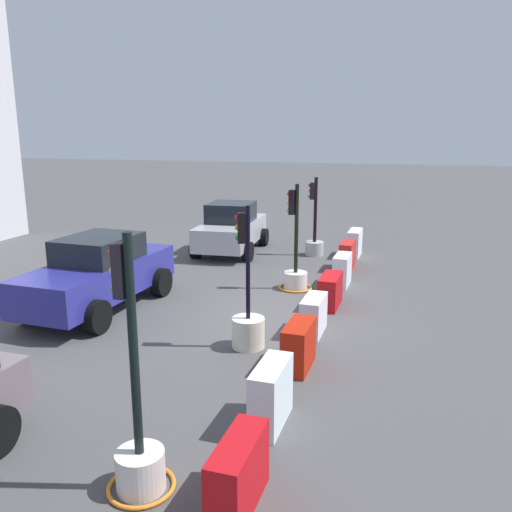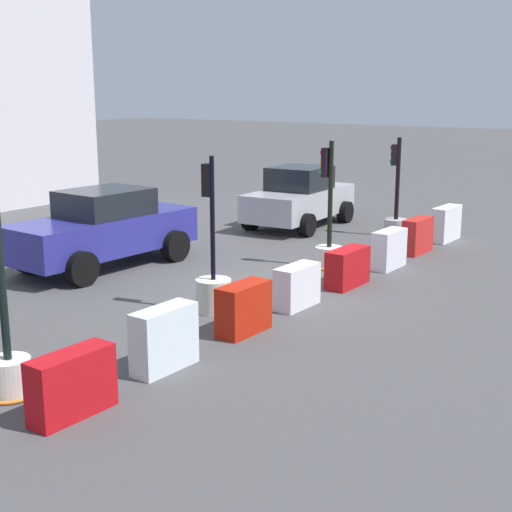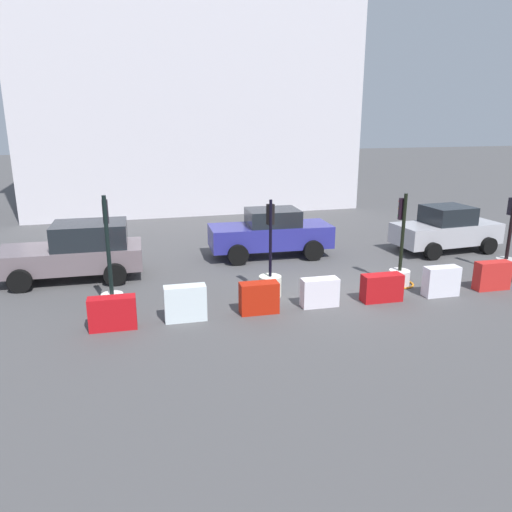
{
  "view_description": "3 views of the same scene",
  "coord_description": "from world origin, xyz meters",
  "views": [
    {
      "loc": [
        -11.05,
        -2.79,
        4.08
      ],
      "look_at": [
        0.48,
        0.54,
        1.22
      ],
      "focal_mm": 36.63,
      "sensor_mm": 36.0,
      "label": 1
    },
    {
      "loc": [
        -11.67,
        -7.66,
        3.9
      ],
      "look_at": [
        -1.04,
        -0.28,
        0.87
      ],
      "focal_mm": 50.53,
      "sensor_mm": 36.0,
      "label": 2
    },
    {
      "loc": [
        -5.84,
        -12.71,
        4.95
      ],
      "look_at": [
        -2.24,
        0.57,
        1.04
      ],
      "focal_mm": 34.69,
      "sensor_mm": 36.0,
      "label": 3
    }
  ],
  "objects": [
    {
      "name": "ground_plane",
      "position": [
        0.0,
        0.0,
        0.0
      ],
      "size": [
        120.0,
        120.0,
        0.0
      ],
      "primitive_type": "plane",
      "color": "#4A494A"
    },
    {
      "name": "construction_barrier_4",
      "position": [
        0.89,
        -1.19,
        0.38
      ],
      "size": [
        1.13,
        0.47,
        0.76
      ],
      "color": "#B51115",
      "rests_on": "ground_plane"
    },
    {
      "name": "car_blue_estate",
      "position": [
        -0.75,
        4.02,
        0.86
      ],
      "size": [
        4.44,
        2.2,
        1.73
      ],
      "color": "navy",
      "rests_on": "ground_plane"
    },
    {
      "name": "car_silver_hatchback",
      "position": [
        5.86,
        2.98,
        0.82
      ],
      "size": [
        4.06,
        2.23,
        1.72
      ],
      "color": "#AEADB4",
      "rests_on": "ground_plane"
    },
    {
      "name": "construction_barrier_5",
      "position": [
        2.73,
        -1.25,
        0.43
      ],
      "size": [
        1.02,
        0.42,
        0.85
      ],
      "color": "silver",
      "rests_on": "ground_plane"
    },
    {
      "name": "traffic_light_0",
      "position": [
        -6.3,
        -0.01,
        0.53
      ],
      "size": [
        0.81,
        0.81,
        3.06
      ],
      "color": "silver",
      "rests_on": "ground_plane"
    },
    {
      "name": "traffic_light_1",
      "position": [
        -1.98,
        -0.01,
        0.53
      ],
      "size": [
        0.64,
        0.64,
        2.77
      ],
      "color": "silver",
      "rests_on": "ground_plane"
    },
    {
      "name": "traffic_light_3",
      "position": [
        6.1,
        0.1,
        0.55
      ],
      "size": [
        0.62,
        0.62,
        2.63
      ],
      "color": "#AFAEAC",
      "rests_on": "ground_plane"
    },
    {
      "name": "construction_barrier_6",
      "position": [
        4.5,
        -1.18,
        0.42
      ],
      "size": [
        1.06,
        0.4,
        0.85
      ],
      "color": "red",
      "rests_on": "ground_plane"
    },
    {
      "name": "construction_barrier_1",
      "position": [
        -4.53,
        -1.13,
        0.45
      ],
      "size": [
        1.05,
        0.42,
        0.91
      ],
      "color": "silver",
      "rests_on": "ground_plane"
    },
    {
      "name": "construction_barrier_3",
      "position": [
        -0.92,
        -1.1,
        0.39
      ],
      "size": [
        1.01,
        0.43,
        0.78
      ],
      "color": "silver",
      "rests_on": "ground_plane"
    },
    {
      "name": "traffic_light_2",
      "position": [
        2.09,
        -0.09,
        0.47
      ],
      "size": [
        0.9,
        0.9,
        2.79
      ],
      "color": "silver",
      "rests_on": "ground_plane"
    },
    {
      "name": "construction_barrier_0",
      "position": [
        -6.28,
        -1.21,
        0.41
      ],
      "size": [
        1.13,
        0.42,
        0.81
      ],
      "color": "red",
      "rests_on": "ground_plane"
    },
    {
      "name": "construction_barrier_2",
      "position": [
        -2.62,
        -1.14,
        0.41
      ],
      "size": [
        1.01,
        0.45,
        0.82
      ],
      "color": "#B61D0B",
      "rests_on": "ground_plane"
    },
    {
      "name": "construction_barrier_7",
      "position": [
        6.29,
        -1.23,
        0.45
      ],
      "size": [
        1.17,
        0.41,
        0.9
      ],
      "color": "white",
      "rests_on": "ground_plane"
    }
  ]
}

